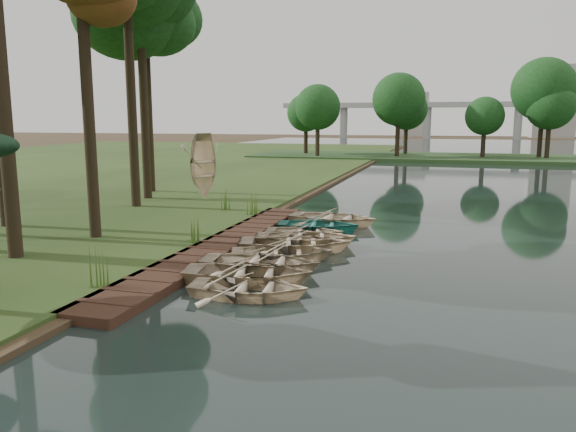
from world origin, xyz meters
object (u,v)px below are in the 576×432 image
(rowboat_0, at_px, (249,285))
(rowboat_2, at_px, (260,260))
(stored_rowboat, at_px, (204,192))
(boardwalk, at_px, (221,246))
(rowboat_1, at_px, (248,270))

(rowboat_0, bearing_deg, rowboat_2, 5.52)
(rowboat_2, distance_m, stored_rowboat, 14.77)
(boardwalk, height_order, rowboat_0, rowboat_0)
(rowboat_2, bearing_deg, stored_rowboat, 24.86)
(boardwalk, distance_m, rowboat_0, 5.71)
(boardwalk, distance_m, rowboat_2, 3.48)
(rowboat_1, xyz_separation_m, rowboat_2, (-0.06, 1.20, 0.00))
(rowboat_1, height_order, stored_rowboat, stored_rowboat)
(rowboat_1, relative_size, stored_rowboat, 1.02)
(rowboat_1, bearing_deg, rowboat_2, -7.01)
(rowboat_1, bearing_deg, rowboat_0, -169.23)
(boardwalk, bearing_deg, rowboat_1, -56.85)
(boardwalk, relative_size, stored_rowboat, 4.43)
(rowboat_2, bearing_deg, rowboat_1, 176.63)
(rowboat_2, xyz_separation_m, stored_rowboat, (-7.68, 12.61, 0.24))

